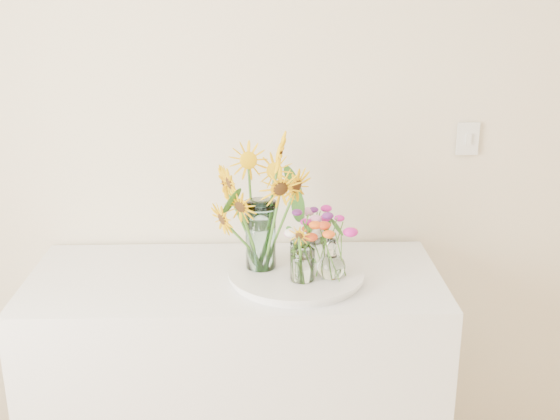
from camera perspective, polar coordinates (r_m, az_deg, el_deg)
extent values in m
cube|color=white|center=(2.61, -3.50, -14.41)|extent=(1.40, 0.60, 0.90)
cylinder|color=white|center=(2.36, 1.34, -5.40)|extent=(0.43, 0.43, 0.02)
cylinder|color=#AEDCE0|center=(2.34, -1.58, -2.08)|extent=(0.11, 0.11, 0.24)
cylinder|color=white|center=(2.26, 1.84, -4.21)|extent=(0.09, 0.09, 0.14)
cylinder|color=white|center=(2.42, 2.88, -2.96)|extent=(0.08, 0.08, 0.11)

